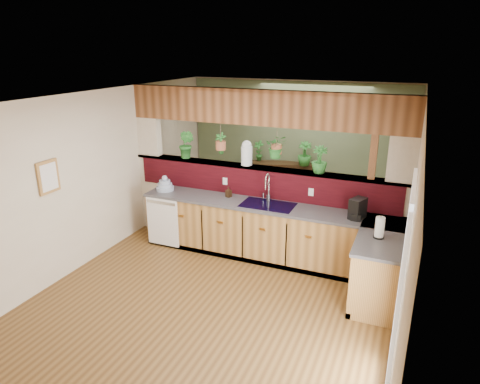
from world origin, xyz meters
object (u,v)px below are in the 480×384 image
at_px(soap_dispenser, 229,192).
at_px(paper_towel, 380,228).
at_px(shelving_console, 277,184).
at_px(coffee_maker, 357,209).
at_px(faucet, 268,186).
at_px(glass_jar, 247,153).
at_px(dish_stack, 165,186).

distance_m(soap_dispenser, paper_towel, 2.50).
bearing_deg(shelving_console, coffee_maker, -69.41).
distance_m(faucet, shelving_console, 2.27).
relative_size(paper_towel, glass_jar, 0.74).
bearing_deg(coffee_maker, dish_stack, -159.07).
distance_m(coffee_maker, shelving_console, 3.05).
height_order(faucet, shelving_console, faucet).
bearing_deg(dish_stack, soap_dispenser, 4.99).
distance_m(faucet, coffee_maker, 1.43).
distance_m(dish_stack, glass_jar, 1.52).
xyz_separation_m(coffee_maker, paper_towel, (0.35, -0.55, -0.00)).
bearing_deg(faucet, coffee_maker, -7.67).
height_order(faucet, paper_towel, faucet).
height_order(faucet, coffee_maker, faucet).
bearing_deg(paper_towel, dish_stack, 170.61).
bearing_deg(shelving_console, faucet, -95.57).
xyz_separation_m(faucet, shelving_console, (-0.51, 2.12, -0.65)).
distance_m(coffee_maker, paper_towel, 0.65).
bearing_deg(dish_stack, shelving_console, 60.77).
bearing_deg(glass_jar, coffee_maker, -12.44).
relative_size(faucet, dish_stack, 1.55).
relative_size(paper_towel, shelving_console, 0.22).
bearing_deg(shelving_console, glass_jar, -107.09).
bearing_deg(shelving_console, soap_dispenser, -112.69).
bearing_deg(paper_towel, glass_jar, 156.50).
height_order(glass_jar, shelving_console, glass_jar).
xyz_separation_m(faucet, dish_stack, (-1.78, -0.15, -0.17)).
height_order(soap_dispenser, shelving_console, soap_dispenser).
xyz_separation_m(faucet, paper_towel, (1.76, -0.74, -0.11)).
bearing_deg(coffee_maker, shelving_console, 151.34).
relative_size(faucet, paper_towel, 1.55).
bearing_deg(paper_towel, shelving_console, 128.50).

